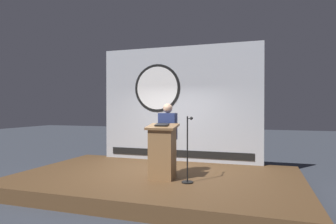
{
  "coord_description": "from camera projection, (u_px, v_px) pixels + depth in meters",
  "views": [
    {
      "loc": [
        2.29,
        -6.22,
        1.82
      ],
      "look_at": [
        0.25,
        0.05,
        1.74
      ],
      "focal_mm": 30.83,
      "sensor_mm": 36.0,
      "label": 1
    }
  ],
  "objects": [
    {
      "name": "speaker_person",
      "position": [
        168.0,
        138.0,
        6.68
      ],
      "size": [
        0.4,
        0.26,
        1.64
      ],
      "color": "black",
      "rests_on": "stage_platform"
    },
    {
      "name": "stage_platform",
      "position": [
        157.0,
        181.0,
        6.64
      ],
      "size": [
        6.4,
        4.0,
        0.3
      ],
      "primitive_type": "cube",
      "color": "brown",
      "rests_on": "ground"
    },
    {
      "name": "ground_plane",
      "position": [
        157.0,
        187.0,
        6.64
      ],
      "size": [
        40.0,
        40.0,
        0.0
      ],
      "primitive_type": "plane",
      "color": "#383D47"
    },
    {
      "name": "microphone_stand",
      "position": [
        188.0,
        159.0,
        5.94
      ],
      "size": [
        0.24,
        0.5,
        1.36
      ],
      "color": "black",
      "rests_on": "stage_platform"
    },
    {
      "name": "podium",
      "position": [
        162.0,
        152.0,
        6.22
      ],
      "size": [
        0.64,
        0.5,
        1.2
      ],
      "color": "olive",
      "rests_on": "stage_platform"
    },
    {
      "name": "banner_display",
      "position": [
        178.0,
        104.0,
        8.38
      ],
      "size": [
        4.71,
        0.12,
        3.32
      ],
      "color": "#B2B7C1",
      "rests_on": "stage_platform"
    }
  ]
}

